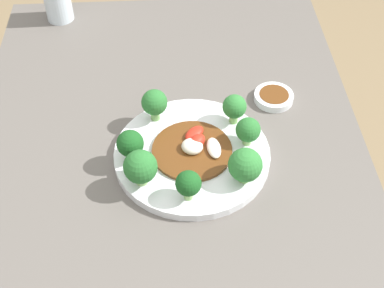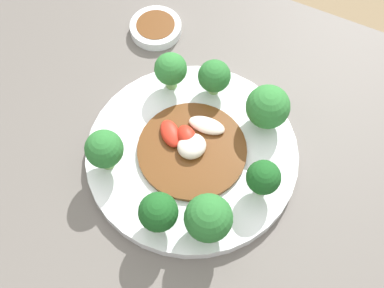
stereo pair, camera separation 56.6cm
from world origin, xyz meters
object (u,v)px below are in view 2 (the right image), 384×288
at_px(broccoli_south, 158,212).
at_px(broccoli_east, 263,178).
at_px(broccoli_northwest, 171,69).
at_px(broccoli_north, 214,76).
at_px(broccoli_southeast, 208,218).
at_px(broccoli_southwest, 104,150).
at_px(plate, 192,154).
at_px(sauce_dish, 156,28).
at_px(broccoli_northeast, 268,107).
at_px(stirfry_center, 191,145).

bearing_deg(broccoli_south, broccoli_east, 45.67).
distance_m(broccoli_south, broccoli_east, 0.13).
bearing_deg(broccoli_northwest, broccoli_north, 17.82).
bearing_deg(broccoli_southeast, broccoli_southwest, 170.89).
height_order(plate, sauce_dish, same).
relative_size(broccoli_northeast, broccoli_north, 1.17).
height_order(plate, broccoli_south, broccoli_south).
height_order(plate, stirfry_center, stirfry_center).
xyz_separation_m(broccoli_southwest, broccoli_east, (0.19, 0.05, -0.00)).
bearing_deg(sauce_dish, broccoli_east, -36.62).
relative_size(broccoli_northwest, broccoli_north, 1.08).
distance_m(broccoli_southeast, sauce_dish, 0.34).
xyz_separation_m(plate, sauce_dish, (-0.15, 0.17, 0.00)).
bearing_deg(broccoli_northeast, broccoli_southeast, -91.26).
bearing_deg(broccoli_north, broccoli_southeast, -67.07).
relative_size(broccoli_northwest, broccoli_south, 1.00).
xyz_separation_m(plate, broccoli_north, (-0.02, 0.10, 0.04)).
height_order(broccoli_east, broccoli_southeast, broccoli_southeast).
height_order(broccoli_northeast, broccoli_north, broccoli_northeast).
xyz_separation_m(broccoli_north, stirfry_center, (0.01, -0.10, -0.03)).
relative_size(plate, broccoli_south, 4.60).
height_order(broccoli_east, broccoli_north, broccoli_east).
distance_m(stirfry_center, sauce_dish, 0.22).
distance_m(plate, broccoli_southeast, 0.12).
distance_m(broccoli_south, stirfry_center, 0.12).
bearing_deg(broccoli_southeast, broccoli_north, 112.93).
bearing_deg(broccoli_north, stirfry_center, -82.83).
distance_m(broccoli_south, broccoli_southeast, 0.06).
xyz_separation_m(broccoli_northwest, broccoli_southwest, (-0.02, -0.15, 0.00)).
bearing_deg(broccoli_northeast, broccoli_southwest, -136.62).
xyz_separation_m(broccoli_northwest, stirfry_center, (0.07, -0.08, -0.03)).
bearing_deg(stirfry_center, sauce_dish, 130.24).
bearing_deg(sauce_dish, broccoli_northeast, -22.26).
relative_size(broccoli_northwest, sauce_dish, 0.78).
height_order(broccoli_southwest, stirfry_center, broccoli_southwest).
relative_size(broccoli_southwest, broccoli_northeast, 1.00).
relative_size(broccoli_east, broccoli_north, 1.03).
height_order(broccoli_northeast, broccoli_east, broccoli_northeast).
distance_m(broccoli_southwest, broccoli_southeast, 0.16).
xyz_separation_m(broccoli_southwest, broccoli_north, (0.07, 0.16, -0.01)).
xyz_separation_m(broccoli_east, broccoli_north, (-0.12, 0.11, -0.00)).
height_order(plate, broccoli_north, broccoli_north).
distance_m(broccoli_northwest, sauce_dish, 0.12).
height_order(broccoli_southeast, sauce_dish, broccoli_southeast).
relative_size(plate, broccoli_north, 4.97).
distance_m(broccoli_northwest, broccoli_east, 0.20).
relative_size(broccoli_southwest, broccoli_north, 1.16).
bearing_deg(plate, broccoli_southeast, -54.03).
bearing_deg(broccoli_northeast, broccoli_north, 169.22).
relative_size(broccoli_south, stirfry_center, 0.42).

